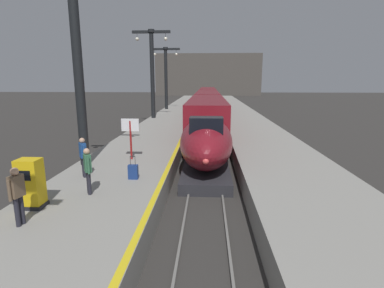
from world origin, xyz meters
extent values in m
cube|color=gray|center=(-4.05, 24.75, 0.53)|extent=(4.80, 110.00, 1.05)
cube|color=gray|center=(4.05, 24.75, 0.53)|extent=(4.80, 110.00, 1.05)
cube|color=yellow|center=(-1.77, 24.75, 1.05)|extent=(0.20, 107.80, 0.01)
cube|color=slate|center=(-0.75, 27.50, 0.06)|extent=(0.08, 110.00, 0.12)
cube|color=slate|center=(0.75, 27.50, 0.06)|extent=(0.08, 110.00, 0.12)
ellipsoid|color=maroon|center=(0.00, 13.73, 1.83)|extent=(2.78, 7.04, 2.56)
cube|color=#28282D|center=(0.00, 13.38, 0.28)|extent=(2.46, 5.99, 0.55)
cube|color=black|center=(0.00, 12.15, 2.90)|extent=(1.59, 1.00, 0.90)
sphere|color=#F24C4C|center=(0.00, 10.29, 1.68)|extent=(0.28, 0.28, 0.28)
cube|color=maroon|center=(0.00, 22.84, 2.08)|extent=(2.90, 14.00, 3.05)
cube|color=black|center=(-1.42, 22.84, 2.62)|extent=(0.04, 11.90, 0.80)
cube|color=black|center=(1.42, 22.84, 2.62)|extent=(0.04, 11.90, 0.80)
cube|color=silver|center=(0.00, 22.84, 0.80)|extent=(2.92, 13.30, 0.24)
cube|color=black|center=(0.00, 18.36, 0.28)|extent=(2.03, 2.20, 0.56)
cube|color=black|center=(0.00, 27.32, 0.28)|extent=(2.03, 2.20, 0.56)
cube|color=maroon|center=(0.00, 39.44, 2.08)|extent=(2.90, 18.00, 3.05)
cube|color=black|center=(-1.42, 39.44, 2.62)|extent=(0.04, 15.84, 0.80)
cube|color=black|center=(1.42, 39.44, 2.62)|extent=(0.04, 15.84, 0.80)
cube|color=black|center=(0.00, 33.32, 0.28)|extent=(2.03, 2.20, 0.56)
cube|color=black|center=(0.00, 45.56, 0.28)|extent=(2.03, 2.20, 0.56)
cube|color=maroon|center=(0.00, 58.04, 2.08)|extent=(2.90, 18.00, 3.05)
cube|color=black|center=(-1.42, 58.04, 2.62)|extent=(0.04, 15.84, 0.80)
cube|color=black|center=(1.42, 58.04, 2.62)|extent=(0.04, 15.84, 0.80)
cube|color=black|center=(0.00, 51.92, 0.28)|extent=(2.03, 2.20, 0.56)
cube|color=black|center=(0.00, 64.16, 0.28)|extent=(2.03, 2.20, 0.56)
cylinder|color=black|center=(-5.90, 11.73, 6.29)|extent=(0.44, 0.44, 10.49)
cylinder|color=black|center=(-5.90, 30.27, 5.65)|extent=(0.44, 0.44, 9.20)
cylinder|color=black|center=(-5.90, 30.27, 10.10)|extent=(0.68, 0.68, 0.30)
cube|color=black|center=(-5.90, 30.27, 10.00)|extent=(4.00, 0.24, 0.28)
cylinder|color=black|center=(-7.40, 30.27, 9.65)|extent=(0.03, 0.03, 0.60)
sphere|color=#EFEACC|center=(-7.40, 30.27, 9.30)|extent=(0.36, 0.36, 0.36)
cylinder|color=black|center=(-4.40, 30.27, 9.65)|extent=(0.03, 0.03, 0.60)
sphere|color=#EFEACC|center=(-4.40, 30.27, 9.30)|extent=(0.36, 0.36, 0.36)
cylinder|color=black|center=(-5.90, 40.73, 5.31)|extent=(0.44, 0.44, 8.53)
cylinder|color=black|center=(-5.90, 40.73, 9.43)|extent=(0.68, 0.68, 0.30)
cube|color=black|center=(-5.90, 40.73, 9.33)|extent=(4.00, 0.24, 0.28)
cylinder|color=black|center=(-7.40, 40.73, 8.98)|extent=(0.03, 0.03, 0.60)
sphere|color=#EFEACC|center=(-7.40, 40.73, 8.63)|extent=(0.36, 0.36, 0.36)
cylinder|color=black|center=(-4.40, 40.73, 8.98)|extent=(0.03, 0.03, 0.60)
sphere|color=#EFEACC|center=(-4.40, 40.73, 8.63)|extent=(0.36, 0.36, 0.36)
cylinder|color=#23232D|center=(-5.09, 9.73, 1.48)|extent=(0.13, 0.13, 0.85)
cylinder|color=#23232D|center=(-5.19, 9.87, 1.48)|extent=(0.13, 0.13, 0.85)
cube|color=#1E478C|center=(-5.14, 9.80, 2.21)|extent=(0.40, 0.44, 0.62)
cylinder|color=#1E478C|center=(-5.00, 9.61, 2.16)|extent=(0.09, 0.09, 0.58)
cylinder|color=#1E478C|center=(-5.28, 9.99, 2.16)|extent=(0.09, 0.09, 0.58)
sphere|color=tan|center=(-5.14, 9.80, 2.63)|extent=(0.22, 0.22, 0.22)
cylinder|color=#23232D|center=(-5.17, 5.57, 1.48)|extent=(0.13, 0.13, 0.85)
cylinder|color=#23232D|center=(-5.21, 5.40, 1.48)|extent=(0.13, 0.13, 0.85)
cube|color=brown|center=(-5.19, 5.49, 2.21)|extent=(0.29, 0.42, 0.62)
cylinder|color=brown|center=(-5.14, 5.72, 2.16)|extent=(0.09, 0.09, 0.58)
cylinder|color=brown|center=(-5.24, 5.25, 2.16)|extent=(0.09, 0.09, 0.58)
sphere|color=tan|center=(-5.19, 5.49, 2.63)|extent=(0.22, 0.22, 0.22)
cylinder|color=#23232D|center=(-4.13, 7.84, 1.48)|extent=(0.13, 0.13, 0.85)
cylinder|color=#23232D|center=(-4.22, 7.98, 1.48)|extent=(0.13, 0.13, 0.85)
cube|color=#336647|center=(-4.17, 7.91, 2.21)|extent=(0.38, 0.44, 0.62)
cylinder|color=#336647|center=(-4.05, 7.71, 2.16)|extent=(0.09, 0.09, 0.58)
cylinder|color=#336647|center=(-4.30, 8.12, 2.16)|extent=(0.09, 0.09, 0.58)
sphere|color=tan|center=(-4.17, 7.91, 2.63)|extent=(0.22, 0.22, 0.22)
cube|color=navy|center=(-3.00, 9.64, 1.35)|extent=(0.40, 0.22, 0.60)
cylinder|color=#262628|center=(-3.10, 9.64, 1.83)|extent=(0.02, 0.02, 0.36)
cylinder|color=#262628|center=(-2.90, 9.64, 1.83)|extent=(0.02, 0.02, 0.36)
cube|color=#262628|center=(-3.00, 9.64, 2.02)|extent=(0.22, 0.03, 0.02)
cube|color=yellow|center=(-5.55, 6.69, 1.85)|extent=(0.70, 0.56, 1.60)
cube|color=black|center=(-5.55, 6.41, 2.20)|extent=(0.40, 0.02, 0.32)
cube|color=black|center=(-5.55, 6.69, 1.11)|extent=(0.76, 0.62, 0.12)
cylinder|color=maroon|center=(-3.88, 12.78, 2.05)|extent=(0.10, 0.10, 2.00)
cube|color=white|center=(-3.88, 12.78, 2.85)|extent=(0.90, 0.06, 0.64)
cube|color=#4C4742|center=(0.00, 102.00, 7.00)|extent=(36.00, 2.00, 14.00)
camera|label=1|loc=(0.07, -2.01, 5.06)|focal=27.81mm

